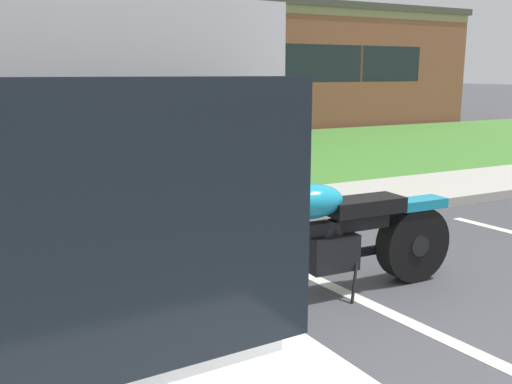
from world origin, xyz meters
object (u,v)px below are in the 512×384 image
at_px(motorcycle, 341,234).
at_px(handbag, 207,333).
at_px(rider_person, 204,190).
at_px(brick_building, 20,67).
at_px(hedge_center_left, 52,118).

relative_size(motorcycle, handbag, 6.23).
height_order(motorcycle, handbag, motorcycle).
relative_size(rider_person, brick_building, 0.06).
bearing_deg(handbag, hedge_center_left, 86.37).
height_order(motorcycle, hedge_center_left, motorcycle).
distance_m(motorcycle, hedge_center_left, 11.06).
bearing_deg(motorcycle, handbag, -161.46).
bearing_deg(rider_person, motorcycle, 8.58).
xyz_separation_m(motorcycle, rider_person, (-1.21, -0.18, 0.50)).
bearing_deg(rider_person, handbag, -112.67).
xyz_separation_m(motorcycle, hedge_center_left, (-0.59, 11.04, 0.16)).
xyz_separation_m(rider_person, hedge_center_left, (0.62, 11.23, -0.34)).
xyz_separation_m(handbag, brick_building, (0.63, 17.25, 1.76)).
relative_size(motorcycle, brick_building, 0.08).
height_order(motorcycle, rider_person, rider_person).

